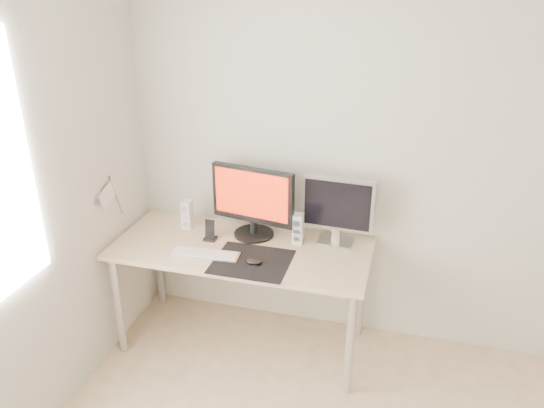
{
  "coord_description": "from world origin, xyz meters",
  "views": [
    {
      "loc": [
        0.02,
        -1.38,
        2.31
      ],
      "look_at": [
        -0.75,
        1.45,
        1.01
      ],
      "focal_mm": 35.0,
      "sensor_mm": 36.0,
      "label": 1
    }
  ],
  "objects_px": {
    "speaker_left": "(187,215)",
    "second_monitor": "(338,208)",
    "keyboard": "(205,254)",
    "desk": "(241,257)",
    "speaker_right": "(298,229)",
    "phone_dock": "(210,234)",
    "mouse": "(254,262)",
    "main_monitor": "(253,200)"
  },
  "relations": [
    {
      "from": "speaker_left",
      "to": "speaker_right",
      "type": "relative_size",
      "value": 1.0
    },
    {
      "from": "desk",
      "to": "main_monitor",
      "type": "xyz_separation_m",
      "value": [
        0.03,
        0.16,
        0.33
      ]
    },
    {
      "from": "speaker_right",
      "to": "speaker_left",
      "type": "bearing_deg",
      "value": 179.33
    },
    {
      "from": "desk",
      "to": "phone_dock",
      "type": "bearing_deg",
      "value": 171.68
    },
    {
      "from": "mouse",
      "to": "keyboard",
      "type": "height_order",
      "value": "mouse"
    },
    {
      "from": "second_monitor",
      "to": "speaker_left",
      "type": "distance_m",
      "value": 0.99
    },
    {
      "from": "phone_dock",
      "to": "keyboard",
      "type": "bearing_deg",
      "value": -78.65
    },
    {
      "from": "speaker_left",
      "to": "second_monitor",
      "type": "bearing_deg",
      "value": 3.55
    },
    {
      "from": "main_monitor",
      "to": "speaker_left",
      "type": "xyz_separation_m",
      "value": [
        -0.45,
        -0.01,
        -0.16
      ]
    },
    {
      "from": "speaker_left",
      "to": "keyboard",
      "type": "distance_m",
      "value": 0.41
    },
    {
      "from": "main_monitor",
      "to": "desk",
      "type": "bearing_deg",
      "value": -100.74
    },
    {
      "from": "desk",
      "to": "mouse",
      "type": "bearing_deg",
      "value": -53.93
    },
    {
      "from": "main_monitor",
      "to": "second_monitor",
      "type": "bearing_deg",
      "value": 5.34
    },
    {
      "from": "speaker_right",
      "to": "second_monitor",
      "type": "bearing_deg",
      "value": 16.77
    },
    {
      "from": "desk",
      "to": "speaker_right",
      "type": "bearing_deg",
      "value": 23.01
    },
    {
      "from": "speaker_left",
      "to": "phone_dock",
      "type": "xyz_separation_m",
      "value": [
        0.2,
        -0.12,
        -0.06
      ]
    },
    {
      "from": "desk",
      "to": "phone_dock",
      "type": "height_order",
      "value": "phone_dock"
    },
    {
      "from": "main_monitor",
      "to": "phone_dock",
      "type": "distance_m",
      "value": 0.35
    },
    {
      "from": "mouse",
      "to": "phone_dock",
      "type": "relative_size",
      "value": 0.7
    },
    {
      "from": "main_monitor",
      "to": "speaker_left",
      "type": "distance_m",
      "value": 0.48
    },
    {
      "from": "second_monitor",
      "to": "keyboard",
      "type": "bearing_deg",
      "value": -153.26
    },
    {
      "from": "mouse",
      "to": "keyboard",
      "type": "relative_size",
      "value": 0.23
    },
    {
      "from": "speaker_left",
      "to": "keyboard",
      "type": "bearing_deg",
      "value": -52.07
    },
    {
      "from": "speaker_left",
      "to": "keyboard",
      "type": "relative_size",
      "value": 0.46
    },
    {
      "from": "desk",
      "to": "main_monitor",
      "type": "height_order",
      "value": "main_monitor"
    },
    {
      "from": "desk",
      "to": "phone_dock",
      "type": "xyz_separation_m",
      "value": [
        -0.22,
        0.03,
        0.12
      ]
    },
    {
      "from": "phone_dock",
      "to": "speaker_right",
      "type": "bearing_deg",
      "value": 11.18
    },
    {
      "from": "speaker_right",
      "to": "keyboard",
      "type": "xyz_separation_m",
      "value": [
        -0.51,
        -0.3,
        -0.09
      ]
    },
    {
      "from": "mouse",
      "to": "desk",
      "type": "height_order",
      "value": "mouse"
    },
    {
      "from": "keyboard",
      "to": "desk",
      "type": "bearing_deg",
      "value": 42.39
    },
    {
      "from": "desk",
      "to": "speaker_right",
      "type": "xyz_separation_m",
      "value": [
        0.33,
        0.14,
        0.18
      ]
    },
    {
      "from": "second_monitor",
      "to": "speaker_right",
      "type": "height_order",
      "value": "second_monitor"
    },
    {
      "from": "desk",
      "to": "main_monitor",
      "type": "bearing_deg",
      "value": 79.26
    },
    {
      "from": "desk",
      "to": "second_monitor",
      "type": "relative_size",
      "value": 3.54
    },
    {
      "from": "speaker_left",
      "to": "phone_dock",
      "type": "relative_size",
      "value": 1.42
    },
    {
      "from": "second_monitor",
      "to": "speaker_left",
      "type": "relative_size",
      "value": 2.3
    },
    {
      "from": "mouse",
      "to": "main_monitor",
      "type": "bearing_deg",
      "value": 107.39
    },
    {
      "from": "speaker_left",
      "to": "speaker_right",
      "type": "bearing_deg",
      "value": -0.67
    },
    {
      "from": "mouse",
      "to": "speaker_right",
      "type": "distance_m",
      "value": 0.39
    },
    {
      "from": "second_monitor",
      "to": "phone_dock",
      "type": "bearing_deg",
      "value": -167.13
    },
    {
      "from": "keyboard",
      "to": "phone_dock",
      "type": "height_order",
      "value": "phone_dock"
    },
    {
      "from": "speaker_right",
      "to": "phone_dock",
      "type": "height_order",
      "value": "speaker_right"
    }
  ]
}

